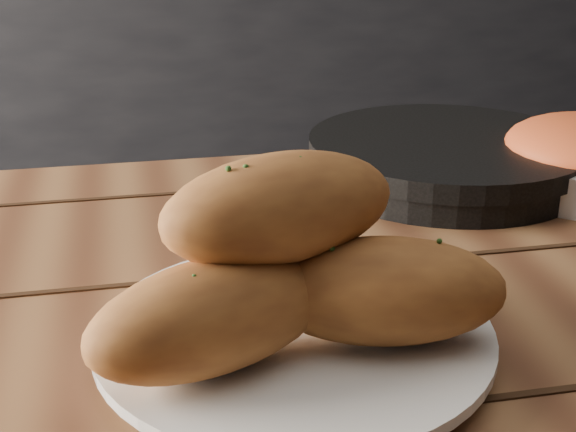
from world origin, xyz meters
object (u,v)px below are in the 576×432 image
(table, at_px, (507,428))
(bread_rolls, at_px, (287,265))
(skillet, at_px, (448,157))
(plate, at_px, (294,338))

(table, distance_m, bread_rolls, 0.25)
(table, bearing_deg, skillet, 78.68)
(bread_rolls, height_order, skillet, bread_rolls)
(plate, height_order, bread_rolls, bread_rolls)
(plate, bearing_deg, table, 6.32)
(bread_rolls, bearing_deg, skillet, 52.43)
(skillet, bearing_deg, plate, -127.21)
(table, height_order, skillet, skillet)
(bread_rolls, relative_size, skillet, 0.66)
(bread_rolls, bearing_deg, table, 7.18)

